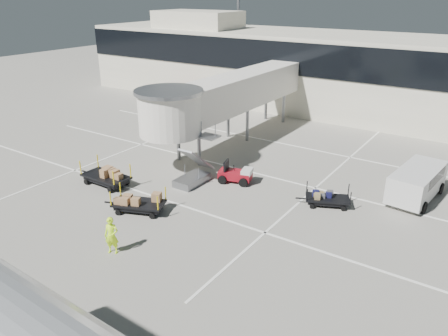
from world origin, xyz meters
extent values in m
plane|color=#9B968A|center=(0.00, 0.00, 0.00)|extent=(140.00, 140.00, 0.00)
cube|color=white|center=(0.00, 2.00, 0.01)|extent=(40.00, 0.15, 0.02)
cube|color=white|center=(0.00, 9.00, 0.01)|extent=(40.00, 0.15, 0.02)
cube|color=white|center=(0.00, 16.00, 0.01)|extent=(40.00, 0.15, 0.02)
cube|color=white|center=(6.00, 10.00, 0.01)|extent=(0.15, 30.00, 0.02)
cube|color=white|center=(-10.00, 10.00, 0.01)|extent=(0.15, 30.00, 0.02)
cube|color=beige|center=(0.00, 30.00, 4.00)|extent=(64.00, 12.00, 8.00)
cube|color=black|center=(0.00, 23.95, 6.00)|extent=(64.00, 0.12, 3.20)
cube|color=beige|center=(-18.00, 28.00, 9.00)|extent=(10.00, 6.00, 2.00)
cylinder|color=gray|center=(-16.00, 34.00, 7.50)|extent=(0.36, 0.36, 15.00)
cube|color=white|center=(-4.00, 15.00, 4.30)|extent=(3.00, 18.00, 2.80)
cylinder|color=white|center=(-4.00, 6.00, 4.30)|extent=(4.40, 4.40, 3.00)
cylinder|color=gray|center=(-4.00, 6.00, 5.90)|extent=(4.80, 4.80, 0.25)
cylinder|color=gray|center=(-5.00, 8.00, 1.45)|extent=(0.28, 0.28, 2.90)
cylinder|color=gray|center=(-3.00, 8.00, 1.45)|extent=(0.28, 0.28, 2.90)
cylinder|color=gray|center=(-5.00, 15.00, 1.45)|extent=(0.28, 0.28, 2.90)
cylinder|color=gray|center=(-3.00, 15.00, 1.45)|extent=(0.28, 0.28, 2.90)
cylinder|color=gray|center=(-5.00, 22.00, 1.45)|extent=(0.28, 0.28, 2.90)
cylinder|color=gray|center=(-3.00, 22.00, 1.45)|extent=(0.28, 0.28, 2.90)
cube|color=gray|center=(-1.40, 5.00, 0.25)|extent=(1.40, 2.60, 0.50)
cube|color=gray|center=(-1.40, 5.60, 1.60)|extent=(1.20, 2.60, 2.06)
cube|color=gray|center=(-1.40, 7.00, 2.85)|extent=(1.40, 1.20, 0.12)
cube|color=maroon|center=(0.94, 6.88, 0.51)|extent=(2.45, 1.64, 0.56)
cube|color=silver|center=(1.75, 7.11, 0.89)|extent=(0.91, 1.17, 0.33)
cube|color=black|center=(0.31, 6.71, 1.08)|extent=(0.36, 0.93, 0.84)
cylinder|color=black|center=(0.38, 6.10, 0.30)|extent=(0.64, 0.39, 0.60)
cylinder|color=black|center=(0.05, 7.27, 0.30)|extent=(0.64, 0.39, 0.60)
cylinder|color=black|center=(1.82, 6.50, 0.30)|extent=(0.64, 0.39, 0.60)
cylinder|color=black|center=(1.49, 7.67, 0.30)|extent=(0.64, 0.39, 0.60)
cube|color=black|center=(7.59, 7.03, 0.49)|extent=(2.96, 2.31, 0.11)
cube|color=black|center=(7.59, 7.03, 0.33)|extent=(2.64, 2.02, 0.22)
cube|color=black|center=(6.10, 6.35, 0.35)|extent=(0.59, 0.32, 0.07)
cylinder|color=black|center=(6.99, 6.10, 0.15)|extent=(0.32, 0.24, 0.30)
cylinder|color=black|center=(6.49, 7.19, 0.15)|extent=(0.32, 0.24, 0.30)
cylinder|color=black|center=(8.68, 6.88, 0.15)|extent=(0.32, 0.24, 0.30)
cylinder|color=black|center=(8.18, 7.96, 0.15)|extent=(0.32, 0.24, 0.30)
cylinder|color=black|center=(6.68, 5.96, 0.88)|extent=(0.06, 0.06, 0.80)
cylinder|color=black|center=(6.18, 7.04, 0.88)|extent=(0.06, 0.06, 0.80)
cylinder|color=black|center=(8.99, 7.02, 0.88)|extent=(0.06, 0.06, 0.80)
cylinder|color=black|center=(8.49, 8.11, 0.88)|extent=(0.06, 0.06, 0.80)
cube|color=#424347|center=(7.43, 6.87, 0.70)|extent=(0.43, 0.38, 0.33)
cube|color=#13143D|center=(8.05, 6.79, 0.66)|extent=(0.42, 0.37, 0.23)
cube|color=#424347|center=(7.52, 6.77, 0.68)|extent=(0.47, 0.41, 0.28)
cube|color=olive|center=(8.47, 7.33, 0.68)|extent=(0.59, 0.52, 0.29)
cube|color=olive|center=(8.14, 7.25, 0.72)|extent=(0.43, 0.41, 0.36)
cube|color=#13143D|center=(7.74, 6.87, 0.67)|extent=(0.47, 0.41, 0.25)
cube|color=olive|center=(7.40, 7.23, 0.66)|extent=(0.52, 0.40, 0.25)
cube|color=black|center=(-1.49, -0.03, 0.56)|extent=(3.39, 2.55, 0.12)
cube|color=black|center=(-1.49, -0.03, 0.38)|extent=(3.02, 2.22, 0.25)
cube|color=black|center=(-3.23, -0.73, 0.41)|extent=(0.69, 0.34, 0.08)
cylinder|color=black|center=(-2.22, -1.06, 0.17)|extent=(0.37, 0.26, 0.34)
cylinder|color=black|center=(-2.74, 0.21, 0.17)|extent=(0.37, 0.26, 0.34)
cylinder|color=black|center=(-0.25, -0.27, 0.17)|extent=(0.37, 0.26, 0.34)
cylinder|color=black|center=(-0.76, 1.00, 0.17)|extent=(0.37, 0.26, 0.34)
cylinder|color=yellow|center=(-2.59, -1.21, 1.01)|extent=(0.07, 0.07, 0.91)
cylinder|color=yellow|center=(-3.10, 0.06, 1.01)|extent=(0.07, 0.07, 0.91)
cylinder|color=yellow|center=(0.12, -0.12, 1.01)|extent=(0.07, 0.07, 0.91)
cylinder|color=yellow|center=(-0.40, 1.15, 1.01)|extent=(0.07, 0.07, 0.91)
cube|color=#AA7A52|center=(-1.37, 0.24, 0.89)|extent=(0.71, 0.59, 0.54)
cube|color=#AA7A52|center=(-2.26, -0.23, 0.86)|extent=(0.68, 0.68, 0.49)
cube|color=#AA7A52|center=(-1.51, -0.06, 0.84)|extent=(0.62, 0.68, 0.44)
cube|color=#AA7A52|center=(-1.83, -0.50, 0.82)|extent=(0.56, 0.61, 0.41)
cube|color=#AA7A52|center=(-0.64, -0.22, 0.83)|extent=(0.68, 0.61, 0.42)
cube|color=black|center=(-6.12, 1.57, 0.62)|extent=(3.36, 1.68, 0.13)
cube|color=black|center=(-6.12, 1.57, 0.41)|extent=(3.02, 1.43, 0.28)
cube|color=black|center=(-8.19, 1.57, 0.45)|extent=(0.78, 0.09, 0.09)
cylinder|color=black|center=(-7.29, 0.82, 0.19)|extent=(0.38, 0.16, 0.38)
cylinder|color=black|center=(-7.29, 2.33, 0.19)|extent=(0.38, 0.16, 0.38)
cylinder|color=black|center=(-4.94, 0.81, 0.19)|extent=(0.38, 0.16, 0.38)
cylinder|color=black|center=(-4.94, 2.33, 0.19)|extent=(0.38, 0.16, 0.38)
cylinder|color=yellow|center=(-7.73, 0.82, 1.12)|extent=(0.08, 0.08, 1.01)
cylinder|color=yellow|center=(-7.73, 2.33, 1.12)|extent=(0.08, 0.08, 1.01)
cylinder|color=yellow|center=(-4.51, 0.81, 1.12)|extent=(0.08, 0.08, 1.01)
cylinder|color=yellow|center=(-4.50, 2.33, 1.12)|extent=(0.08, 0.08, 1.01)
cube|color=#AA7A52|center=(-6.75, 1.39, 0.90)|extent=(0.66, 0.49, 0.44)
cube|color=#AA7A52|center=(-5.39, 1.22, 0.98)|extent=(0.57, 0.61, 0.59)
cube|color=#AA7A52|center=(-6.57, 1.25, 0.94)|extent=(0.58, 0.59, 0.52)
cube|color=#AA7A52|center=(-5.64, 1.19, 0.89)|extent=(0.46, 0.57, 0.42)
cube|color=#AA7A52|center=(-5.23, 2.02, 0.91)|extent=(0.67, 0.42, 0.46)
imported|color=#C4FF1A|center=(0.52, -4.00, 0.99)|extent=(0.86, 0.74, 1.99)
cube|color=silver|center=(11.85, 11.13, 1.15)|extent=(2.69, 5.48, 1.70)
cube|color=silver|center=(12.10, 13.48, 0.82)|extent=(2.09, 0.82, 0.99)
cube|color=black|center=(11.87, 11.35, 1.59)|extent=(2.51, 3.51, 0.68)
cylinder|color=black|center=(10.62, 9.49, 0.37)|extent=(0.34, 0.77, 0.75)
cylinder|color=black|center=(12.70, 9.27, 0.37)|extent=(0.34, 0.77, 0.75)
cylinder|color=black|center=(11.00, 12.99, 0.37)|extent=(0.34, 0.77, 0.75)
cylinder|color=black|center=(13.08, 12.77, 0.37)|extent=(0.34, 0.77, 0.75)
cube|color=maroon|center=(-16.15, 22.01, 0.65)|extent=(3.57, 2.27, 1.31)
cube|color=black|center=(-14.73, 22.43, 1.48)|extent=(1.14, 1.41, 0.46)
cylinder|color=black|center=(-17.15, 21.08, 0.26)|extent=(0.56, 0.36, 0.52)
cylinder|color=black|center=(-17.50, 22.25, 0.26)|extent=(0.56, 0.36, 0.52)
cylinder|color=black|center=(-14.81, 21.77, 0.26)|extent=(0.56, 0.36, 0.52)
cylinder|color=black|center=(-15.15, 22.94, 0.26)|extent=(0.56, 0.36, 0.52)
cube|color=silver|center=(4.42, -11.80, 2.73)|extent=(9.17, 2.84, 0.32)
camera|label=1|loc=(15.73, -16.55, 12.42)|focal=35.00mm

